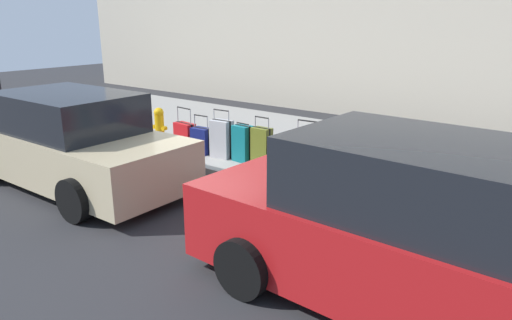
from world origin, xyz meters
TOP-DOWN VIEW (x-y plane):
  - ground_plane at (0.00, 0.00)m, footprint 40.00×40.00m
  - sidewalk_curb at (0.00, -2.50)m, footprint 18.00×5.00m
  - suitcase_teal_0 at (-4.14, -0.71)m, footprint 0.43×0.21m
  - suitcase_silver_1 at (-3.62, -0.65)m, footprint 0.44×0.27m
  - suitcase_navy_2 at (-3.06, -0.66)m, footprint 0.51×0.25m
  - suitcase_red_3 at (-2.55, -0.65)m, footprint 0.36×0.21m
  - suitcase_maroon_4 at (-2.03, -0.75)m, footprint 0.51×0.27m
  - suitcase_black_5 at (-1.49, -0.78)m, footprint 0.40×0.28m
  - suitcase_olive_6 at (-1.02, -0.76)m, footprint 0.37×0.22m
  - suitcase_teal_7 at (-0.57, -0.77)m, footprint 0.38×0.29m
  - suitcase_silver_8 at (-0.08, -0.71)m, footprint 0.43×0.29m
  - suitcase_navy_9 at (0.42, -0.67)m, footprint 0.41×0.26m
  - suitcase_red_10 at (0.95, -0.73)m, footprint 0.50×0.27m
  - fire_hydrant at (1.72, -0.72)m, footprint 0.39×0.21m
  - bollard_post at (2.44, -0.57)m, footprint 0.12×0.12m
  - parked_car_red_0 at (-4.80, 1.73)m, footprint 4.70×2.11m
  - parked_car_beige_1 at (1.13, 1.73)m, footprint 4.56×2.04m

SIDE VIEW (x-z plane):
  - ground_plane at x=0.00m, z-range 0.00..0.00m
  - sidewalk_curb at x=0.00m, z-range 0.00..0.14m
  - suitcase_navy_9 at x=0.42m, z-range 0.01..0.80m
  - suitcase_red_10 at x=0.95m, z-range -0.02..0.84m
  - suitcase_black_5 at x=-1.49m, z-range 0.11..0.71m
  - suitcase_red_3 at x=-2.55m, z-range 0.11..0.73m
  - suitcase_teal_0 at x=-4.14m, z-range 0.11..0.73m
  - suitcase_maroon_4 at x=-2.03m, z-range -0.01..0.97m
  - bollard_post at x=2.44m, z-range 0.14..0.82m
  - suitcase_teal_7 at x=-0.57m, z-range 0.11..0.86m
  - suitcase_navy_2 at x=-3.06m, z-range 0.11..0.86m
  - suitcase_olive_6 at x=-1.02m, z-range 0.03..0.96m
  - suitcase_silver_1 at x=-3.62m, z-range 0.11..0.90m
  - suitcase_silver_8 at x=-0.08m, z-range 0.03..0.98m
  - fire_hydrant at x=1.72m, z-range 0.16..0.93m
  - parked_car_beige_1 at x=1.13m, z-range -0.05..1.54m
  - parked_car_red_0 at x=-4.80m, z-range -0.06..1.66m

